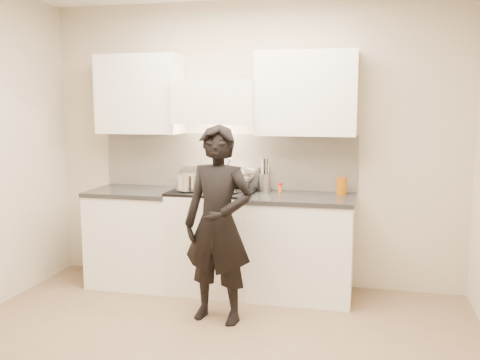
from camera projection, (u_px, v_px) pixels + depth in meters
The scene contains 11 objects.
ground_plane at pixel (198, 360), 3.64m from camera, with size 4.00×4.00×0.00m, color #856B51.
room_shell at pixel (204, 123), 3.79m from camera, with size 4.04×3.54×2.70m.
stove at pixel (214, 239), 5.01m from camera, with size 0.76×0.65×0.96m.
counter_right at pixel (302, 246), 4.83m from camera, with size 0.92×0.67×0.92m.
counter_left at pixel (137, 236), 5.19m from camera, with size 0.82×0.67×0.92m.
wok at pixel (235, 176), 5.00m from camera, with size 0.38×0.45×0.30m.
stock_pot at pixel (188, 182), 4.85m from camera, with size 0.30×0.22×0.14m.
utensil_crock at pixel (264, 181), 4.99m from camera, with size 0.12×0.12×0.31m.
spice_jar at pixel (280, 188), 4.95m from camera, with size 0.04×0.04×0.09m.
oil_glass at pixel (342, 186), 4.83m from camera, with size 0.09×0.09×0.16m.
person at pixel (218, 225), 4.23m from camera, with size 0.58×0.38×1.57m, color black.
Camera 1 is at (1.06, -3.27, 1.73)m, focal length 40.00 mm.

